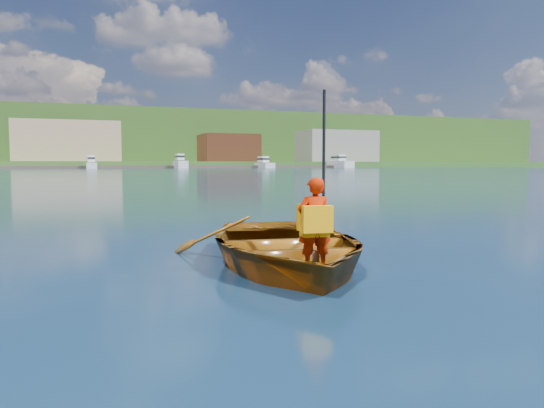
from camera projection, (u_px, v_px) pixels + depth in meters
name	position (u px, v px, depth m)	size (l,w,h in m)	color
ground	(208.00, 262.00, 7.08)	(600.00, 600.00, 0.00)	#0E1D3A
rowboat	(284.00, 246.00, 6.85)	(3.34, 4.28, 0.81)	brown
child_paddler	(315.00, 223.00, 5.97)	(0.42, 0.38, 2.05)	#A81B00
shoreline	(84.00, 143.00, 228.21)	(400.00, 140.00, 22.00)	#2F5122
dock	(90.00, 167.00, 146.17)	(160.05, 8.66, 0.80)	#504039
waterfront_buildings	(58.00, 142.00, 158.62)	(202.00, 16.00, 14.00)	brown
marina_yachts	(121.00, 163.00, 144.34)	(145.76, 12.42, 4.39)	silver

